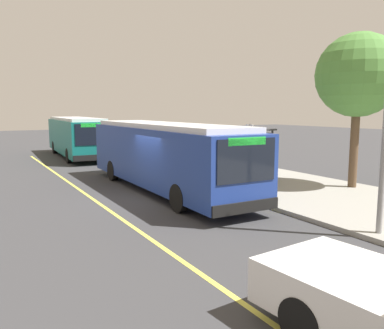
{
  "coord_description": "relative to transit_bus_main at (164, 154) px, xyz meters",
  "views": [
    {
      "loc": [
        14.1,
        -6.38,
        3.51
      ],
      "look_at": [
        0.8,
        1.26,
        1.38
      ],
      "focal_mm": 36.78,
      "sensor_mm": 36.0,
      "label": 1
    }
  ],
  "objects": [
    {
      "name": "ground_plane",
      "position": [
        1.21,
        -1.01,
        -1.62
      ],
      "size": [
        120.0,
        120.0,
        0.0
      ],
      "primitive_type": "plane",
      "color": "#38383A"
    },
    {
      "name": "sidewalk_curb",
      "position": [
        1.21,
        4.99,
        -1.54
      ],
      "size": [
        44.0,
        6.4,
        0.15
      ],
      "primitive_type": "cube",
      "color": "gray",
      "rests_on": "ground_plane"
    },
    {
      "name": "bus_shelter",
      "position": [
        -0.45,
        4.72,
        0.3
      ],
      "size": [
        2.9,
        1.6,
        2.48
      ],
      "color": "#333338",
      "rests_on": "sidewalk_curb"
    },
    {
      "name": "transit_bus_main",
      "position": [
        0.0,
        0.0,
        0.0
      ],
      "size": [
        11.81,
        2.66,
        2.95
      ],
      "color": "navy",
      "rests_on": "ground_plane"
    },
    {
      "name": "transit_bus_second",
      "position": [
        -14.54,
        -0.25,
        -0.0
      ],
      "size": [
        11.0,
        3.13,
        2.95
      ],
      "color": "#146B66",
      "rests_on": "ground_plane"
    },
    {
      "name": "lane_stripe_center",
      "position": [
        1.21,
        -3.21,
        -1.61
      ],
      "size": [
        36.0,
        0.14,
        0.01
      ],
      "primitive_type": "cube",
      "color": "#E0D64C",
      "rests_on": "ground_plane"
    },
    {
      "name": "pedestrian_commuter",
      "position": [
        -0.24,
        3.5,
        -0.5
      ],
      "size": [
        0.24,
        0.4,
        1.69
      ],
      "color": "#282D47",
      "rests_on": "sidewalk_curb"
    },
    {
      "name": "street_tree_near_shelter",
      "position": [
        4.06,
        7.2,
        3.33
      ],
      "size": [
        3.56,
        3.56,
        6.61
      ],
      "color": "brown",
      "rests_on": "sidewalk_curb"
    },
    {
      "name": "route_sign_post",
      "position": [
        2.64,
        2.58,
        0.34
      ],
      "size": [
        0.44,
        0.08,
        2.8
      ],
      "color": "#333338",
      "rests_on": "sidewalk_curb"
    },
    {
      "name": "waiting_bench",
      "position": [
        -0.41,
        4.61,
        -0.98
      ],
      "size": [
        1.6,
        0.48,
        0.95
      ],
      "color": "brown",
      "rests_on": "sidewalk_curb"
    }
  ]
}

